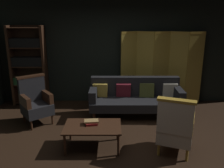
{
  "coord_description": "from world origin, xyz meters",
  "views": [
    {
      "loc": [
        0.0,
        -3.84,
        2.3
      ],
      "look_at": [
        0.0,
        0.8,
        0.95
      ],
      "focal_mm": 38.26,
      "sensor_mm": 36.0,
      "label": 1
    }
  ],
  "objects_px": {
    "velvet_couch": "(135,96)",
    "armchair_gilt_accent": "(175,127)",
    "book_tan_leather": "(91,121)",
    "folding_screen": "(161,67)",
    "coffee_table": "(93,128)",
    "bookshelf": "(29,64)",
    "armchair_wing_left": "(35,101)",
    "book_red_leather": "(91,123)"
  },
  "relations": [
    {
      "from": "velvet_couch",
      "to": "armchair_gilt_accent",
      "type": "relative_size",
      "value": 2.04
    },
    {
      "from": "book_tan_leather",
      "to": "folding_screen",
      "type": "bearing_deg",
      "value": 52.89
    },
    {
      "from": "book_tan_leather",
      "to": "armchair_gilt_accent",
      "type": "bearing_deg",
      "value": -10.25
    },
    {
      "from": "velvet_couch",
      "to": "coffee_table",
      "type": "distance_m",
      "value": 1.73
    },
    {
      "from": "folding_screen",
      "to": "book_tan_leather",
      "type": "bearing_deg",
      "value": -127.11
    },
    {
      "from": "book_tan_leather",
      "to": "bookshelf",
      "type": "bearing_deg",
      "value": 129.76
    },
    {
      "from": "velvet_couch",
      "to": "armchair_gilt_accent",
      "type": "distance_m",
      "value": 1.74
    },
    {
      "from": "bookshelf",
      "to": "armchair_gilt_accent",
      "type": "xyz_separation_m",
      "value": [
        3.21,
        -2.4,
        -0.6
      ]
    },
    {
      "from": "velvet_couch",
      "to": "coffee_table",
      "type": "height_order",
      "value": "velvet_couch"
    },
    {
      "from": "folding_screen",
      "to": "armchair_wing_left",
      "type": "xyz_separation_m",
      "value": [
        -2.94,
        -1.21,
        -0.5
      ]
    },
    {
      "from": "book_red_leather",
      "to": "coffee_table",
      "type": "bearing_deg",
      "value": -69.69
    },
    {
      "from": "armchair_gilt_accent",
      "to": "armchair_wing_left",
      "type": "bearing_deg",
      "value": 155.77
    },
    {
      "from": "velvet_couch",
      "to": "armchair_gilt_accent",
      "type": "height_order",
      "value": "armchair_gilt_accent"
    },
    {
      "from": "coffee_table",
      "to": "armchair_gilt_accent",
      "type": "bearing_deg",
      "value": -7.62
    },
    {
      "from": "folding_screen",
      "to": "bookshelf",
      "type": "xyz_separation_m",
      "value": [
        -3.43,
        -0.03,
        0.1
      ]
    },
    {
      "from": "bookshelf",
      "to": "book_red_leather",
      "type": "bearing_deg",
      "value": -50.24
    },
    {
      "from": "folding_screen",
      "to": "book_red_leather",
      "type": "xyz_separation_m",
      "value": [
        -1.64,
        -2.17,
        -0.55
      ]
    },
    {
      "from": "folding_screen",
      "to": "armchair_gilt_accent",
      "type": "bearing_deg",
      "value": -95.0
    },
    {
      "from": "coffee_table",
      "to": "armchair_wing_left",
      "type": "xyz_separation_m",
      "value": [
        -1.32,
        1.04,
        0.12
      ]
    },
    {
      "from": "book_red_leather",
      "to": "folding_screen",
      "type": "bearing_deg",
      "value": 52.89
    },
    {
      "from": "bookshelf",
      "to": "book_red_leather",
      "type": "distance_m",
      "value": 2.86
    },
    {
      "from": "folding_screen",
      "to": "book_red_leather",
      "type": "height_order",
      "value": "folding_screen"
    },
    {
      "from": "folding_screen",
      "to": "coffee_table",
      "type": "height_order",
      "value": "folding_screen"
    },
    {
      "from": "bookshelf",
      "to": "coffee_table",
      "type": "xyz_separation_m",
      "value": [
        1.81,
        -2.21,
        -0.71
      ]
    },
    {
      "from": "folding_screen",
      "to": "book_red_leather",
      "type": "bearing_deg",
      "value": -127.11
    },
    {
      "from": "coffee_table",
      "to": "bookshelf",
      "type": "bearing_deg",
      "value": 129.26
    },
    {
      "from": "velvet_couch",
      "to": "book_tan_leather",
      "type": "relative_size",
      "value": 8.48
    },
    {
      "from": "coffee_table",
      "to": "book_tan_leather",
      "type": "height_order",
      "value": "book_tan_leather"
    },
    {
      "from": "coffee_table",
      "to": "velvet_couch",
      "type": "bearing_deg",
      "value": 58.81
    },
    {
      "from": "velvet_couch",
      "to": "coffee_table",
      "type": "xyz_separation_m",
      "value": [
        -0.89,
        -1.47,
        -0.08
      ]
    },
    {
      "from": "bookshelf",
      "to": "armchair_gilt_accent",
      "type": "height_order",
      "value": "bookshelf"
    },
    {
      "from": "armchair_gilt_accent",
      "to": "book_red_leather",
      "type": "height_order",
      "value": "armchair_gilt_accent"
    },
    {
      "from": "bookshelf",
      "to": "velvet_couch",
      "type": "bearing_deg",
      "value": -15.27
    },
    {
      "from": "coffee_table",
      "to": "armchair_wing_left",
      "type": "height_order",
      "value": "armchair_wing_left"
    },
    {
      "from": "folding_screen",
      "to": "armchair_gilt_accent",
      "type": "relative_size",
      "value": 2.05
    },
    {
      "from": "folding_screen",
      "to": "armchair_wing_left",
      "type": "height_order",
      "value": "folding_screen"
    },
    {
      "from": "bookshelf",
      "to": "book_tan_leather",
      "type": "xyz_separation_m",
      "value": [
        1.78,
        -2.14,
        -0.61
      ]
    },
    {
      "from": "coffee_table",
      "to": "book_red_leather",
      "type": "distance_m",
      "value": 0.1
    },
    {
      "from": "folding_screen",
      "to": "armchair_wing_left",
      "type": "relative_size",
      "value": 2.05
    },
    {
      "from": "velvet_couch",
      "to": "bookshelf",
      "type": "bearing_deg",
      "value": 164.73
    },
    {
      "from": "armchair_wing_left",
      "to": "book_red_leather",
      "type": "bearing_deg",
      "value": -36.79
    },
    {
      "from": "folding_screen",
      "to": "velvet_couch",
      "type": "relative_size",
      "value": 1.01
    }
  ]
}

